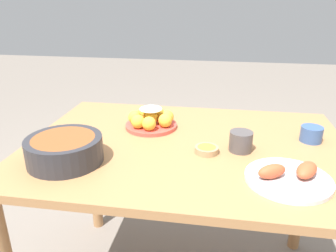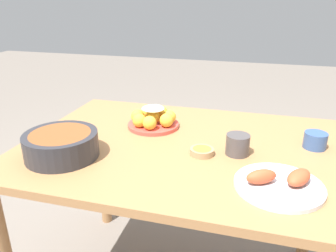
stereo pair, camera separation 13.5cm
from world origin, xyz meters
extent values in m
cylinder|color=#A87547|center=(-0.58, -0.40, 0.37)|extent=(0.06, 0.06, 0.75)
cylinder|color=#A87547|center=(0.58, -0.40, 0.37)|extent=(0.06, 0.06, 0.75)
cube|color=#A87547|center=(0.00, 0.00, 0.76)|extent=(1.25, 0.90, 0.03)
cylinder|color=#E04C42|center=(0.17, -0.14, 0.79)|extent=(0.22, 0.22, 0.02)
sphere|color=yellow|center=(0.24, -0.14, 0.82)|extent=(0.06, 0.06, 0.06)
sphere|color=yellow|center=(0.22, -0.09, 0.82)|extent=(0.06, 0.06, 0.06)
sphere|color=yellow|center=(0.17, -0.07, 0.82)|extent=(0.06, 0.06, 0.06)
sphere|color=yellow|center=(0.11, -0.12, 0.82)|extent=(0.06, 0.06, 0.06)
sphere|color=yellow|center=(0.11, -0.16, 0.82)|extent=(0.06, 0.06, 0.06)
sphere|color=yellow|center=(0.16, -0.21, 0.82)|extent=(0.06, 0.06, 0.06)
sphere|color=yellow|center=(0.22, -0.20, 0.82)|extent=(0.06, 0.06, 0.06)
ellipsoid|color=white|center=(0.17, -0.14, 0.86)|extent=(0.10, 0.10, 0.02)
sphere|color=yellow|center=(0.17, -0.14, 0.82)|extent=(0.06, 0.06, 0.06)
cylinder|color=#2D2D33|center=(0.40, 0.22, 0.82)|extent=(0.26, 0.26, 0.09)
cylinder|color=brown|center=(0.40, 0.22, 0.86)|extent=(0.21, 0.21, 0.01)
cylinder|color=tan|center=(-0.08, 0.07, 0.79)|extent=(0.09, 0.09, 0.02)
cylinder|color=olive|center=(-0.08, 0.07, 0.80)|extent=(0.07, 0.07, 0.01)
cylinder|color=silver|center=(-0.34, 0.23, 0.79)|extent=(0.27, 0.27, 0.01)
ellipsoid|color=#D1512D|center=(-0.29, 0.24, 0.81)|extent=(0.11, 0.09, 0.04)
ellipsoid|color=#D1512D|center=(-0.40, 0.21, 0.81)|extent=(0.10, 0.12, 0.04)
cylinder|color=#38568E|center=(-0.48, -0.10, 0.81)|extent=(0.08, 0.08, 0.06)
cylinder|color=#4C4747|center=(-0.20, 0.03, 0.82)|extent=(0.09, 0.09, 0.08)
camera|label=1|loc=(-0.12, 1.16, 1.32)|focal=35.00mm
camera|label=2|loc=(-0.25, 1.14, 1.32)|focal=35.00mm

